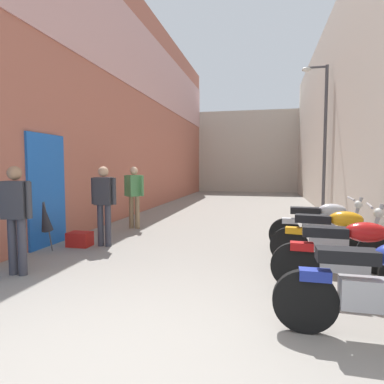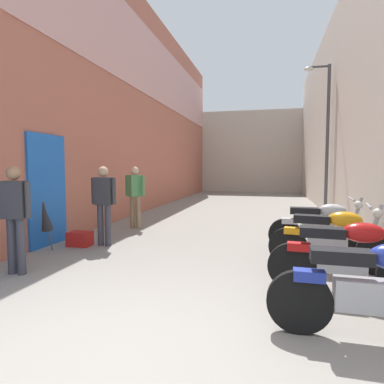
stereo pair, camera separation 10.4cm
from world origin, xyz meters
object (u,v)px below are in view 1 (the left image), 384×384
motorcycle_nearest (381,286)px  pedestrian_by_doorway (16,212)px  motorcycle_fourth (322,225)px  pedestrian_mid_alley (104,200)px  street_lamp (322,129)px  umbrella_leaning (45,216)px  motorcycle_second (350,254)px  pedestrian_further_down (134,192)px  motorcycle_third (333,237)px  plastic_crate (80,239)px

motorcycle_nearest → pedestrian_by_doorway: bearing=168.9°
motorcycle_fourth → pedestrian_mid_alley: (-4.09, -0.40, 0.42)m
motorcycle_fourth → street_lamp: bearing=81.6°
motorcycle_fourth → umbrella_leaning: bearing=-166.5°
motorcycle_second → pedestrian_further_down: (-4.26, 3.57, 0.42)m
motorcycle_third → pedestrian_further_down: (-4.25, 2.55, 0.42)m
motorcycle_fourth → pedestrian_by_doorway: (-4.49, -2.28, 0.42)m
pedestrian_mid_alley → umbrella_leaning: 1.10m
motorcycle_third → pedestrian_by_doorway: bearing=-164.4°
pedestrian_mid_alley → umbrella_leaning: (-0.75, -0.76, -0.24)m
street_lamp → motorcycle_nearest: bearing=-95.1°
motorcycle_fourth → pedestrian_further_down: 4.54m
umbrella_leaning → pedestrian_mid_alley: bearing=45.4°
motorcycle_third → plastic_crate: motorcycle_third is taller
pedestrian_mid_alley → plastic_crate: bearing=-165.4°
pedestrian_by_doorway → plastic_crate: (-0.08, 1.76, -0.78)m
pedestrian_by_doorway → pedestrian_further_down: 3.80m
pedestrian_further_down → plastic_crate: pedestrian_further_down is taller
motorcycle_second → plastic_crate: 4.82m
motorcycle_fourth → plastic_crate: motorcycle_fourth is taller
pedestrian_by_doorway → pedestrian_mid_alley: size_ratio=1.00×
pedestrian_further_down → motorcycle_nearest: bearing=-47.7°
pedestrian_by_doorway → plastic_crate: pedestrian_by_doorway is taller
motorcycle_nearest → motorcycle_second: size_ratio=1.00×
pedestrian_mid_alley → motorcycle_second: bearing=-21.9°
plastic_crate → motorcycle_second: bearing=-18.5°
umbrella_leaning → street_lamp: (5.55, 5.89, 2.06)m
motorcycle_fourth → plastic_crate: bearing=-173.5°
motorcycle_nearest → umbrella_leaning: motorcycle_nearest is taller
motorcycle_second → motorcycle_third: (-0.00, 1.02, 0.00)m
plastic_crate → street_lamp: size_ratio=0.09×
umbrella_leaning → street_lamp: street_lamp is taller
umbrella_leaning → motorcycle_nearest: bearing=-22.3°
motorcycle_third → motorcycle_fourth: (0.00, 1.03, 0.00)m
street_lamp → motorcycle_second: bearing=-95.9°
motorcycle_fourth → motorcycle_second: bearing=-90.0°
motorcycle_nearest → motorcycle_second: bearing=90.0°
motorcycle_second → pedestrian_further_down: pedestrian_further_down is taller
pedestrian_by_doorway → pedestrian_mid_alley: (0.39, 1.88, 0.00)m
pedestrian_further_down → umbrella_leaning: pedestrian_further_down is taller
motorcycle_second → pedestrian_mid_alley: 4.43m
motorcycle_second → motorcycle_fourth: (0.00, 2.05, 0.00)m
motorcycle_nearest → plastic_crate: size_ratio=4.21×
motorcycle_third → plastic_crate: bearing=173.7°
motorcycle_second → umbrella_leaning: motorcycle_second is taller
pedestrian_by_doorway → plastic_crate: size_ratio=3.57×
motorcycle_third → motorcycle_fourth: 1.03m
motorcycle_nearest → pedestrian_further_down: pedestrian_further_down is taller
umbrella_leaning → street_lamp: 8.35m
motorcycle_third → motorcycle_fourth: same height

